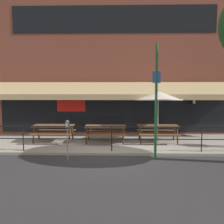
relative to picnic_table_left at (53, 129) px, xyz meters
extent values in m
plane|color=#2D2D30|center=(2.69, -1.92, -0.71)|extent=(120.00, 120.00, 0.00)
cube|color=#9E998E|center=(2.69, 0.08, -0.66)|extent=(15.00, 4.00, 0.10)
cube|color=brown|center=(2.69, 2.33, 3.50)|extent=(15.00, 0.50, 8.41)
cube|color=black|center=(2.69, 2.07, 5.35)|extent=(10.50, 0.02, 1.40)
cube|color=black|center=(2.69, 2.06, 0.64)|extent=(12.00, 0.02, 2.30)
cube|color=red|center=(0.44, 2.05, 0.94)|extent=(1.50, 0.02, 0.70)
cube|color=tan|center=(2.69, 1.53, 1.79)|extent=(13.80, 0.92, 0.70)
cube|color=tan|center=(2.69, 1.02, 1.39)|extent=(13.80, 0.08, 0.28)
cube|color=black|center=(6.81, 1.94, 1.32)|extent=(0.04, 0.28, 0.04)
cube|color=black|center=(6.81, 1.80, 1.14)|extent=(0.18, 0.18, 0.28)
cube|color=beige|center=(6.81, 1.80, 1.14)|extent=(0.13, 0.19, 0.20)
cylinder|color=black|center=(-0.76, -1.62, -0.13)|extent=(0.04, 0.04, 0.95)
cylinder|color=black|center=(2.69, -1.62, -0.13)|extent=(0.04, 0.04, 0.95)
cylinder|color=black|center=(6.14, -1.62, -0.13)|extent=(0.04, 0.04, 0.95)
cube|color=black|center=(2.69, -1.62, 0.34)|extent=(13.80, 0.04, 0.04)
cube|color=black|center=(2.69, -1.62, -0.13)|extent=(13.80, 0.03, 0.03)
cube|color=brown|center=(0.00, 0.00, 0.13)|extent=(1.80, 0.80, 0.05)
cube|color=brown|center=(0.00, -0.58, -0.17)|extent=(1.80, 0.26, 0.04)
cube|color=brown|center=(0.00, 0.58, -0.17)|extent=(1.80, 0.26, 0.04)
cylinder|color=#48311E|center=(0.80, -0.32, -0.24)|extent=(0.07, 0.30, 0.73)
cylinder|color=#48311E|center=(0.80, 0.32, -0.24)|extent=(0.07, 0.30, 0.73)
cylinder|color=#48311E|center=(-0.80, -0.32, -0.24)|extent=(0.07, 0.30, 0.73)
cylinder|color=#48311E|center=(-0.80, 0.32, -0.24)|extent=(0.07, 0.30, 0.73)
cube|color=brown|center=(2.36, -0.12, 0.13)|extent=(1.80, 0.80, 0.05)
cube|color=brown|center=(2.36, -0.70, -0.17)|extent=(1.80, 0.26, 0.04)
cube|color=brown|center=(2.36, 0.46, -0.17)|extent=(1.80, 0.26, 0.04)
cylinder|color=#48311E|center=(3.16, -0.43, -0.24)|extent=(0.07, 0.30, 0.73)
cylinder|color=#48311E|center=(3.16, 0.20, -0.24)|extent=(0.07, 0.30, 0.73)
cylinder|color=#48311E|center=(1.56, -0.43, -0.24)|extent=(0.07, 0.30, 0.73)
cylinder|color=#48311E|center=(1.56, 0.20, -0.24)|extent=(0.07, 0.30, 0.73)
cube|color=brown|center=(4.73, 0.04, 0.13)|extent=(1.80, 0.80, 0.05)
cube|color=brown|center=(4.73, -0.54, -0.17)|extent=(1.80, 0.26, 0.04)
cube|color=brown|center=(4.73, 0.62, -0.17)|extent=(1.80, 0.26, 0.04)
cylinder|color=#48311E|center=(5.53, -0.28, -0.24)|extent=(0.07, 0.30, 0.73)
cylinder|color=#48311E|center=(5.53, 0.36, -0.24)|extent=(0.07, 0.30, 0.73)
cylinder|color=#48311E|center=(3.93, -0.28, -0.24)|extent=(0.07, 0.30, 0.73)
cylinder|color=#48311E|center=(3.93, 0.36, -0.24)|extent=(0.07, 0.30, 0.73)
cylinder|color=#B7B2A8|center=(4.73, 0.11, 0.54)|extent=(0.04, 0.04, 2.30)
cone|color=silver|center=(4.73, 0.11, 1.49)|extent=(2.10, 2.12, 0.51)
cylinder|color=white|center=(4.73, 0.11, 1.30)|extent=(2.14, 2.14, 0.15)
sphere|color=#B7B2A8|center=(4.73, 0.11, 1.73)|extent=(0.07, 0.07, 0.07)
cylinder|color=gray|center=(1.16, -2.53, -0.13)|extent=(0.04, 0.04, 1.15)
cylinder|color=#4C4C51|center=(1.16, -2.53, 0.54)|extent=(0.15, 0.15, 0.20)
sphere|color=#4C4C51|center=(1.16, -2.53, 0.64)|extent=(0.14, 0.14, 0.14)
cube|color=silver|center=(1.16, -2.62, 0.55)|extent=(0.08, 0.01, 0.13)
cylinder|color=#1E6033|center=(4.26, -2.37, 1.31)|extent=(0.09, 0.09, 4.04)
cube|color=blue|center=(4.26, -2.39, 2.20)|extent=(0.28, 0.02, 0.40)
camera|label=1|loc=(2.94, -11.10, 1.81)|focal=40.00mm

